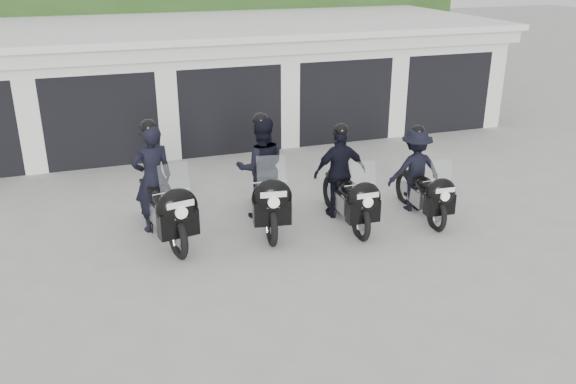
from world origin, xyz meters
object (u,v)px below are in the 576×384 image
object	(u,v)px
police_bike_a	(159,192)
police_bike_c	(343,180)
police_bike_d	(418,176)
police_bike_b	(263,177)

from	to	relation	value
police_bike_a	police_bike_c	distance (m)	3.40
police_bike_a	police_bike_d	world-z (taller)	police_bike_a
police_bike_b	police_bike_d	distance (m)	3.02
police_bike_b	police_bike_c	xyz separation A→B (m)	(1.45, -0.43, -0.09)
police_bike_c	police_bike_d	bearing A→B (deg)	-4.26
police_bike_c	police_bike_d	world-z (taller)	police_bike_c
police_bike_a	police_bike_d	size ratio (longest dim) A/B	1.20
police_bike_a	police_bike_c	bearing A→B (deg)	-16.31
police_bike_c	police_bike_b	bearing A→B (deg)	164.95
police_bike_b	police_bike_c	size ratio (longest dim) A/B	1.11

